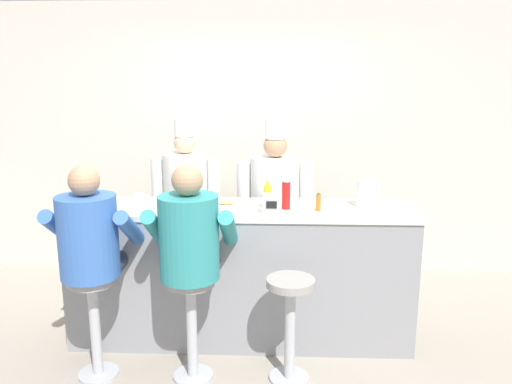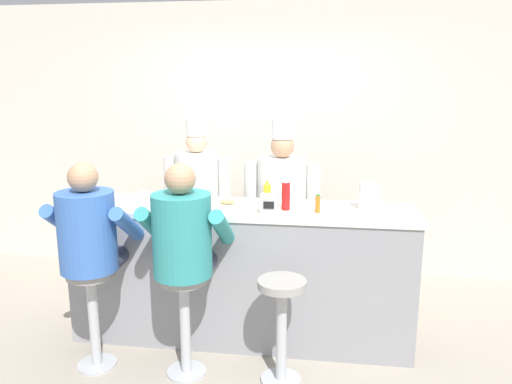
% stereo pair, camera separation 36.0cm
% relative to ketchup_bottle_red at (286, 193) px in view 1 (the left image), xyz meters
% --- Properties ---
extents(ground_plane, '(20.00, 20.00, 0.00)m').
position_rel_ketchup_bottle_red_xyz_m(ground_plane, '(-0.33, -0.25, -1.16)').
color(ground_plane, '#9E9384').
extents(wall_back, '(10.00, 0.06, 2.70)m').
position_rel_ketchup_bottle_red_xyz_m(wall_back, '(-0.33, 1.54, 0.19)').
color(wall_back, beige).
rests_on(wall_back, ground_plane).
extents(diner_counter, '(2.57, 0.60, 1.04)m').
position_rel_ketchup_bottle_red_xyz_m(diner_counter, '(-0.33, 0.04, -0.64)').
color(diner_counter, gray).
rests_on(diner_counter, ground_plane).
extents(ketchup_bottle_red, '(0.06, 0.06, 0.25)m').
position_rel_ketchup_bottle_red_xyz_m(ketchup_bottle_red, '(0.00, 0.00, 0.00)').
color(ketchup_bottle_red, red).
rests_on(ketchup_bottle_red, diner_counter).
extents(mustard_bottle_yellow, '(0.06, 0.06, 0.22)m').
position_rel_ketchup_bottle_red_xyz_m(mustard_bottle_yellow, '(-0.13, 0.00, -0.02)').
color(mustard_bottle_yellow, yellow).
rests_on(mustard_bottle_yellow, diner_counter).
extents(hot_sauce_bottle_orange, '(0.03, 0.03, 0.13)m').
position_rel_ketchup_bottle_red_xyz_m(hot_sauce_bottle_orange, '(0.23, -0.05, -0.05)').
color(hot_sauce_bottle_orange, orange).
rests_on(hot_sauce_bottle_orange, diner_counter).
extents(water_pitcher_clear, '(0.16, 0.14, 0.20)m').
position_rel_ketchup_bottle_red_xyz_m(water_pitcher_clear, '(0.59, 0.08, -0.02)').
color(water_pitcher_clear, silver).
rests_on(water_pitcher_clear, diner_counter).
extents(breakfast_plate, '(0.25, 0.25, 0.05)m').
position_rel_ketchup_bottle_red_xyz_m(breakfast_plate, '(-0.44, 0.05, -0.10)').
color(breakfast_plate, white).
rests_on(breakfast_plate, diner_counter).
extents(cereal_bowl, '(0.14, 0.14, 0.05)m').
position_rel_ketchup_bottle_red_xyz_m(cereal_bowl, '(-0.83, -0.09, -0.09)').
color(cereal_bowl, white).
rests_on(cereal_bowl, diner_counter).
extents(coffee_mug_white, '(0.12, 0.08, 0.08)m').
position_rel_ketchup_bottle_red_xyz_m(coffee_mug_white, '(-1.10, 0.11, -0.08)').
color(coffee_mug_white, white).
rests_on(coffee_mug_white, diner_counter).
extents(coffee_mug_blue, '(0.14, 0.10, 0.09)m').
position_rel_ketchup_bottle_red_xyz_m(coffee_mug_blue, '(-1.43, -0.16, -0.07)').
color(coffee_mug_blue, '#4C7AB2').
rests_on(coffee_mug_blue, diner_counter).
extents(napkin_dispenser_chrome, '(0.12, 0.07, 0.14)m').
position_rel_ketchup_bottle_red_xyz_m(napkin_dispenser_chrome, '(-0.10, -0.13, -0.05)').
color(napkin_dispenser_chrome, silver).
rests_on(napkin_dispenser_chrome, diner_counter).
extents(diner_seated_blue, '(0.57, 0.56, 1.44)m').
position_rel_ketchup_bottle_red_xyz_m(diner_seated_blue, '(-1.26, -0.49, -0.23)').
color(diner_seated_blue, '#B2B5BA').
rests_on(diner_seated_blue, ground_plane).
extents(diner_seated_teal, '(0.58, 0.57, 1.45)m').
position_rel_ketchup_bottle_red_xyz_m(diner_seated_teal, '(-0.62, -0.49, -0.22)').
color(diner_seated_teal, '#B2B5BA').
rests_on(diner_seated_teal, ground_plane).
extents(empty_stool_round, '(0.31, 0.31, 0.71)m').
position_rel_ketchup_bottle_red_xyz_m(empty_stool_round, '(0.02, -0.52, -0.68)').
color(empty_stool_round, '#B2B5BA').
rests_on(empty_stool_round, ground_plane).
extents(cook_in_whites_near, '(0.63, 0.40, 1.61)m').
position_rel_ketchup_bottle_red_xyz_m(cook_in_whites_near, '(-0.90, 0.92, -0.27)').
color(cook_in_whites_near, '#232328').
rests_on(cook_in_whites_near, ground_plane).
extents(cook_in_whites_far, '(0.64, 0.41, 1.64)m').
position_rel_ketchup_bottle_red_xyz_m(cook_in_whites_far, '(-0.08, 0.60, -0.26)').
color(cook_in_whites_far, '#232328').
rests_on(cook_in_whites_far, ground_plane).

